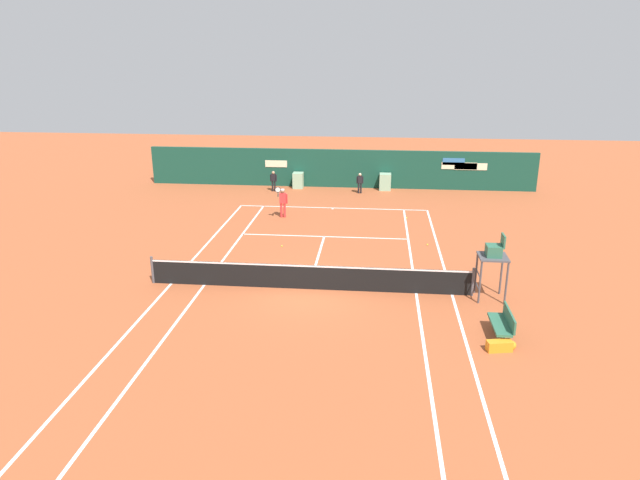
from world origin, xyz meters
The scene contains 12 objects.
ground_plane centered at (0.00, 0.58, 0.00)m, with size 80.00×80.00×0.01m.
tennis_net centered at (0.00, 0.00, 0.51)m, with size 12.10×0.10×1.07m.
sponsor_back_wall centered at (0.05, 16.96, 1.18)m, with size 25.00×1.02×2.45m.
umpire_chair centered at (6.60, -0.19, 1.63)m, with size 1.00×1.00×2.42m.
player_bench centered at (6.46, -3.14, 0.51)m, with size 0.54×1.57×0.88m.
equipment_bag centered at (6.29, -4.03, 0.16)m, with size 0.90×0.45×0.32m.
player_on_baseline centered at (-2.51, 9.50, 0.94)m, with size 0.56×0.69×1.79m.
ball_kid_centre_post centered at (1.39, 15.38, 0.74)m, with size 0.43×0.20×1.28m.
ball_kid_right_post centered at (-4.06, 15.38, 0.75)m, with size 0.43×0.18×1.29m.
tennis_ball_mid_court centered at (4.07, 9.96, 0.03)m, with size 0.07×0.07×0.07m, color #CCE033.
tennis_ball_by_sideline centered at (4.84, 5.59, 0.03)m, with size 0.07×0.07×0.07m, color #CCE033.
tennis_ball_near_service_line centered at (-1.78, 4.71, 0.03)m, with size 0.07×0.07×0.07m, color #CCE033.
Camera 1 is at (2.40, -19.63, 8.49)m, focal length 32.14 mm.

